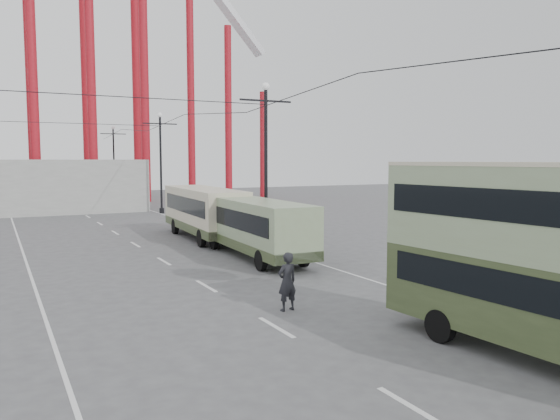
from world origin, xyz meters
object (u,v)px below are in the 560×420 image
double_decker_bus (556,253)px  single_decker_green (253,225)px  pedestrian (287,282)px  single_decker_cream (204,210)px

double_decker_bus → single_decker_green: (-0.12, 16.88, -1.09)m
single_decker_green → pedestrian: size_ratio=5.39×
double_decker_bus → single_decker_cream: double_decker_bus is taller
double_decker_bus → single_decker_cream: (-0.10, 24.26, -0.96)m
single_decker_green → single_decker_cream: single_decker_cream is taller
single_decker_green → double_decker_bus: bearing=-87.0°
single_decker_cream → pedestrian: single_decker_cream is taller
double_decker_bus → single_decker_green: size_ratio=0.88×
double_decker_bus → single_decker_cream: size_ratio=0.90×
single_decker_green → pedestrian: bearing=-106.2°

